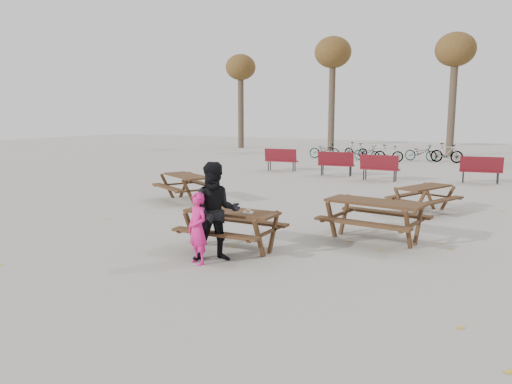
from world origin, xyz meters
The scene contains 14 objects.
ground centered at (0.00, 0.00, 0.00)m, with size 80.00×80.00×0.00m, color gray.
main_picnic_table centered at (0.00, 0.00, 0.59)m, with size 1.80×1.45×0.78m.
food_tray centered at (0.40, -0.07, 0.79)m, with size 0.18×0.11×0.04m, color silver.
bread_roll centered at (0.40, -0.07, 0.83)m, with size 0.14×0.06×0.05m, color tan.
soda_bottle centered at (-0.20, -0.22, 0.85)m, with size 0.07×0.07×0.17m.
child centered at (-0.07, -1.06, 0.64)m, with size 0.47×0.31×1.28m, color #E21C7B.
adult centered at (0.12, -0.75, 0.89)m, with size 0.87×0.68×1.79m, color black.
picnic_table_east centered at (2.26, 1.97, 0.42)m, with size 1.96×1.58×0.85m, color #351D13, non-canonical shape.
picnic_table_north centered at (-3.97, 4.05, 0.40)m, with size 1.85×1.49×0.80m, color #351D13, non-canonical shape.
picnic_table_far centered at (2.67, 5.54, 0.36)m, with size 1.66×1.34×0.72m, color #351D13, non-canonical shape.
park_bench_row centered at (-0.81, 12.13, 0.52)m, with size 10.00×1.82×1.03m.
bicycle_row centered at (-1.98, 19.99, 0.47)m, with size 8.50×2.32×1.03m.
tree_row centered at (0.90, 25.15, 6.19)m, with size 32.17×3.52×8.26m.
fallen_leaves centered at (0.50, 2.50, 0.00)m, with size 11.00×11.00×0.01m, color gold, non-canonical shape.
Camera 1 is at (4.82, -8.11, 2.64)m, focal length 35.00 mm.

